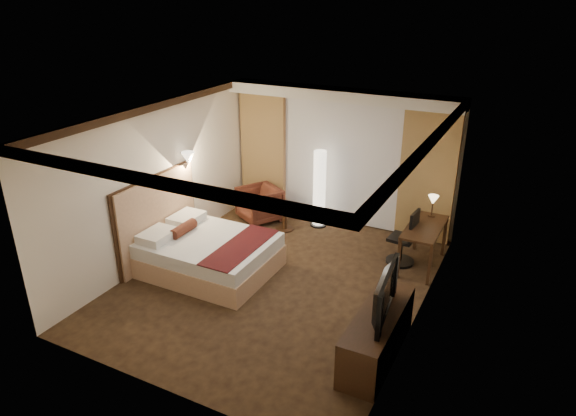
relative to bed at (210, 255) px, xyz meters
The scene contains 21 objects.
floor 1.22m from the bed, ahead, with size 4.50×5.50×0.01m, color black.
ceiling 2.68m from the bed, ahead, with size 4.50×5.50×0.01m, color white.
back_wall 3.33m from the bed, 68.36° to the left, with size 4.50×0.02×2.70m, color white.
left_wall 1.52m from the bed, behind, with size 0.02×5.50×2.70m, color white.
right_wall 3.58m from the bed, ahead, with size 0.02×5.50×2.70m, color white.
crown_molding 2.62m from the bed, ahead, with size 4.50×5.50×0.12m, color black, non-canonical shape.
soffit 3.73m from the bed, 66.56° to the left, with size 4.50×0.50×0.20m, color white.
curtain_sheer 3.23m from the bed, 67.82° to the left, with size 2.48×0.04×2.45m, color silver.
curtain_left_drape 3.00m from the bed, 100.80° to the left, with size 1.00×0.14×2.45m, color #A88F4D.
curtain_right_drape 4.12m from the bed, 44.32° to the left, with size 1.00×0.14×2.45m, color #A88F4D.
wall_sconce 1.80m from the bed, 139.14° to the left, with size 0.24×0.24×0.24m, color white, non-canonical shape.
bed is the anchor object (origin of this frame).
headboard 1.13m from the bed, behind, with size 0.12×1.90×1.50m, color tan, non-canonical shape.
armchair 2.18m from the bed, 97.53° to the left, with size 0.75×0.70×0.77m, color #522218.
side_table 2.03m from the bed, 79.27° to the left, with size 0.48×0.48×0.53m, color black, non-canonical shape.
floor_lamp 2.68m from the bed, 70.28° to the left, with size 0.33×0.33×1.57m, color white, non-canonical shape.
desk 3.59m from the bed, 29.66° to the left, with size 0.55×1.23×0.75m, color black, non-canonical shape.
desk_lamp 3.89m from the bed, 35.69° to the left, with size 0.18×0.18×0.34m, color #FFD899, non-canonical shape.
office_chair 3.27m from the bed, 31.93° to the left, with size 0.48×0.48×1.01m, color black, non-canonical shape.
dresser 3.27m from the bed, 14.66° to the right, with size 0.50×1.65×0.64m, color black, non-canonical shape.
television 3.31m from the bed, 14.79° to the right, with size 1.11×0.64×0.15m, color black.
Camera 1 is at (3.43, -6.31, 4.38)m, focal length 32.00 mm.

